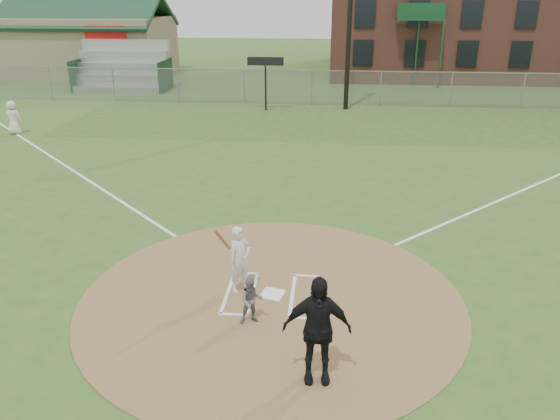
# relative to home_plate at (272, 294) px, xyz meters

# --- Properties ---
(ground) EXTENTS (140.00, 140.00, 0.00)m
(ground) POSITION_rel_home_plate_xyz_m (-0.01, -0.12, -0.04)
(ground) COLOR #33581E
(ground) RESTS_ON ground
(dirt_circle) EXTENTS (8.40, 8.40, 0.02)m
(dirt_circle) POSITION_rel_home_plate_xyz_m (-0.01, -0.12, -0.03)
(dirt_circle) COLOR olive
(dirt_circle) RESTS_ON ground
(home_plate) EXTENTS (0.59, 0.59, 0.03)m
(home_plate) POSITION_rel_home_plate_xyz_m (0.00, 0.00, 0.00)
(home_plate) COLOR white
(home_plate) RESTS_ON dirt_circle
(foul_line_first) EXTENTS (17.04, 17.04, 0.01)m
(foul_line_first) POSITION_rel_home_plate_xyz_m (8.99, 8.88, -0.03)
(foul_line_first) COLOR white
(foul_line_first) RESTS_ON ground
(foul_line_third) EXTENTS (17.04, 17.04, 0.01)m
(foul_line_third) POSITION_rel_home_plate_xyz_m (-9.01, 8.88, -0.03)
(foul_line_third) COLOR white
(foul_line_third) RESTS_ON ground
(catcher) EXTENTS (0.57, 0.50, 1.00)m
(catcher) POSITION_rel_home_plate_xyz_m (-0.30, -1.10, 0.48)
(catcher) COLOR slate
(catcher) RESTS_ON dirt_circle
(umpire) EXTENTS (1.19, 0.55, 1.99)m
(umpire) POSITION_rel_home_plate_xyz_m (1.04, -2.71, 0.98)
(umpire) COLOR black
(umpire) RESTS_ON dirt_circle
(ondeck_player) EXTENTS (0.78, 0.53, 1.55)m
(ondeck_player) POSITION_rel_home_plate_xyz_m (-13.67, 13.56, 0.74)
(ondeck_player) COLOR silver
(ondeck_player) RESTS_ON ground
(batters_boxes) EXTENTS (2.08, 1.88, 0.01)m
(batters_boxes) POSITION_rel_home_plate_xyz_m (-0.01, 0.03, -0.01)
(batters_boxes) COLOR white
(batters_boxes) RESTS_ON dirt_circle
(batter_at_plate) EXTENTS (0.77, 1.02, 1.78)m
(batter_at_plate) POSITION_rel_home_plate_xyz_m (-0.74, 0.16, 0.76)
(batter_at_plate) COLOR silver
(batter_at_plate) RESTS_ON dirt_circle
(outfield_fence) EXTENTS (56.08, 0.08, 2.03)m
(outfield_fence) POSITION_rel_home_plate_xyz_m (-0.01, 21.88, 0.98)
(outfield_fence) COLOR slate
(outfield_fence) RESTS_ON ground
(bleachers) EXTENTS (6.08, 3.20, 3.20)m
(bleachers) POSITION_rel_home_plate_xyz_m (-13.01, 26.08, 1.55)
(bleachers) COLOR #B7BABF
(bleachers) RESTS_ON ground
(clubhouse) EXTENTS (12.20, 8.71, 6.23)m
(clubhouse) POSITION_rel_home_plate_xyz_m (-18.00, 32.87, 2.35)
(clubhouse) COLOR gray
(clubhouse) RESTS_ON ground
(scoreboard_sign) EXTENTS (2.00, 0.10, 2.93)m
(scoreboard_sign) POSITION_rel_home_plate_xyz_m (-2.51, 20.08, 2.35)
(scoreboard_sign) COLOR black
(scoreboard_sign) RESTS_ON ground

